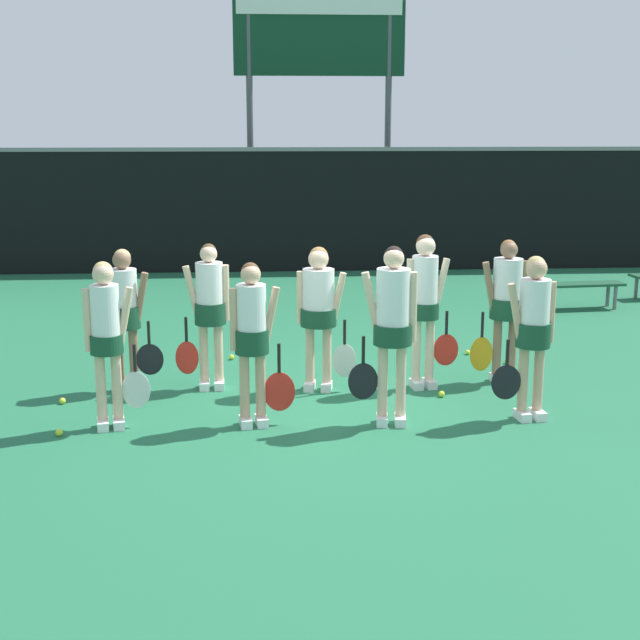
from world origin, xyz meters
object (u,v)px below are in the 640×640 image
Objects in this scene: bench_courtside at (571,287)px; player_6 at (319,306)px; tennis_ball_1 at (62,401)px; tennis_ball_3 at (507,361)px; player_3 at (533,325)px; player_5 at (209,305)px; scoreboard at (319,59)px; player_8 at (506,299)px; tennis_ball_2 at (232,357)px; player_4 at (125,309)px; tennis_ball_0 at (456,353)px; player_2 at (392,320)px; player_1 at (253,333)px; player_0 at (107,333)px; player_7 at (425,298)px; tennis_ball_6 at (468,352)px; tennis_ball_4 at (59,433)px; tennis_ball_5 at (442,394)px.

bench_courtside is 1.09× the size of player_6.
tennis_ball_3 is at bearing 13.85° from tennis_ball_1.
tennis_ball_1 is (-4.86, 0.80, -0.95)m from player_3.
player_5 reaches higher than tennis_ball_1.
player_3 is (1.39, -11.36, -3.31)m from scoreboard.
player_3 is at bearing -98.90° from player_8.
player_3 is 24.87× the size of tennis_ball_2.
player_6 is 2.76m from tennis_ball_3.
player_3 is 4.41m from player_4.
tennis_ball_0 is 0.97× the size of tennis_ball_3.
bench_courtside reaches higher than tennis_ball_1.
player_4 is 23.36× the size of tennis_ball_0.
scoreboard is 11.87m from player_2.
bench_courtside is 24.81× the size of tennis_ball_3.
player_2 is 2.31m from player_5.
player_3 is at bearing -39.10° from tennis_ball_2.
player_8 is at bearing 16.53° from player_1.
player_7 reaches higher than player_0.
player_0 is at bearing 173.05° from player_3.
bench_courtside is 5.26m from player_7.
tennis_ball_6 is at bearing 21.06° from player_0.
player_5 is 3.62m from tennis_ball_6.
tennis_ball_3 is at bearing 24.58° from tennis_ball_4.
tennis_ball_1 is at bearing 177.23° from player_7.
player_6 reaches higher than tennis_ball_5.
player_6 is at bearing 172.58° from player_7.
player_0 is (-6.50, -5.31, 0.60)m from bench_courtside.
tennis_ball_0 is (3.10, 1.24, -0.93)m from player_5.
tennis_ball_0 is at bearing 72.85° from tennis_ball_5.
player_8 is at bearing 15.45° from player_6.
player_7 reaches higher than tennis_ball_0.
player_6 is 2.97m from tennis_ball_1.
player_5 is 1.02× the size of player_6.
player_7 reaches higher than player_3.
player_1 is (-1.41, -11.37, -3.35)m from scoreboard.
player_4 is at bearing 35.23° from tennis_ball_1.
scoreboard is 86.01× the size of tennis_ball_6.
bench_courtside is 1.07× the size of player_5.
player_0 is 24.14× the size of tennis_ball_0.
scoreboard is at bearing 79.07° from tennis_ball_2.
tennis_ball_5 reaches higher than tennis_ball_1.
player_1 is at bearing -71.31° from player_5.
player_0 is at bearing -113.91° from tennis_ball_2.
player_3 is 2.37m from player_6.
scoreboard reaches higher than tennis_ball_2.
tennis_ball_4 is at bearing -168.03° from player_7.
tennis_ball_5 is (3.94, 0.99, -0.00)m from tennis_ball_4.
player_7 is 1.09m from tennis_ball_5.
player_1 is 0.99× the size of player_8.
tennis_ball_3 is (4.57, 2.08, -0.93)m from player_0.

